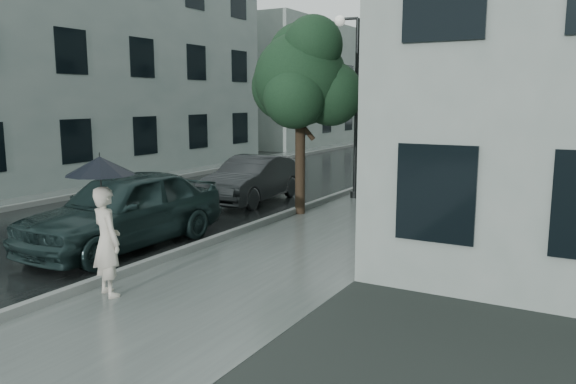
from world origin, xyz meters
The scene contains 14 objects.
ground centered at (0.00, 0.00, 0.00)m, with size 120.00×120.00×0.00m, color black.
sidewalk centered at (0.25, 12.00, 0.00)m, with size 3.50×60.00×0.01m, color slate.
kerb_near centered at (-1.57, 12.00, 0.07)m, with size 0.15×60.00×0.15m, color slate.
asphalt_road centered at (-5.08, 12.00, 0.00)m, with size 6.85×60.00×0.00m, color black.
kerb_far centered at (-8.57, 12.00, 0.07)m, with size 0.15×60.00×0.15m, color slate.
sidewalk_far centered at (-9.50, 12.00, 0.00)m, with size 1.70×60.00×0.01m, color #4C5451.
building_far_a centered at (-13.77, 8.00, 4.75)m, with size 7.02×20.00×9.50m.
building_far_b centered at (-13.77, 30.00, 4.00)m, with size 7.02×18.00×8.00m.
pedestrian centered at (-1.07, -1.00, 0.86)m, with size 0.62×0.41×1.71m, color beige.
umbrella centered at (-1.09, -1.04, 2.03)m, with size 1.23×1.23×1.29m.
street_tree centered at (-1.45, 6.12, 3.55)m, with size 3.12×2.83×5.08m.
lamp_post centered at (-1.25, 8.97, 3.12)m, with size 0.84×0.40×5.48m.
car_near centered at (-2.98, 1.25, 0.80)m, with size 1.86×4.63×1.58m, color #192A2A.
car_far centered at (-3.50, 6.91, 0.68)m, with size 1.43×4.09×1.35m, color black.
Camera 1 is at (5.44, -6.94, 3.02)m, focal length 35.00 mm.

